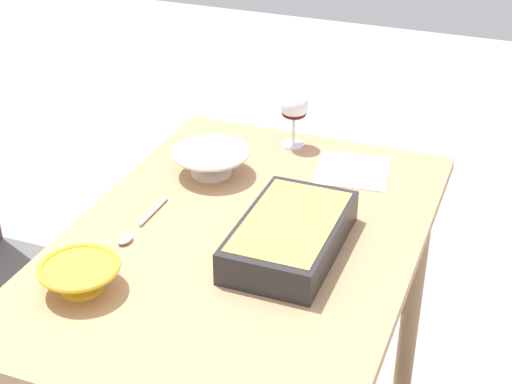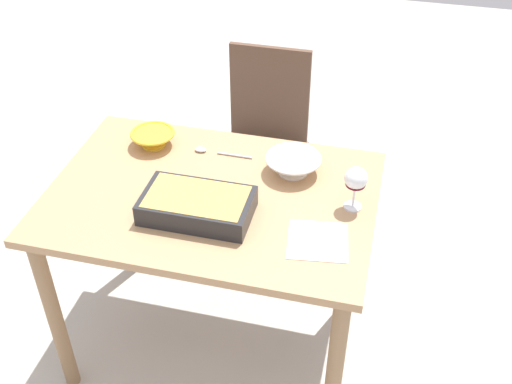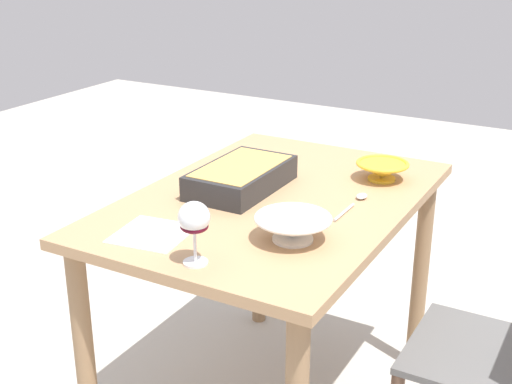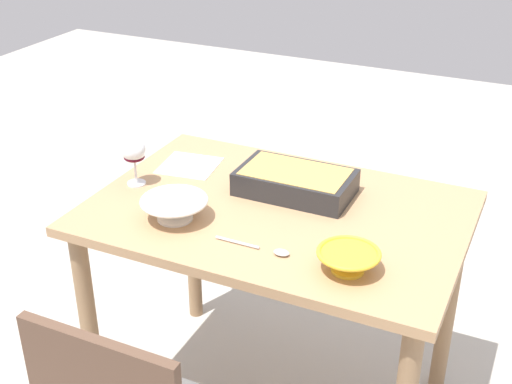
% 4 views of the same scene
% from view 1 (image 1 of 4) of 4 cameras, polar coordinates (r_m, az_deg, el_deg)
% --- Properties ---
extents(dining_table, '(1.12, 0.77, 0.78)m').
position_cam_1_polar(dining_table, '(1.81, -1.02, -6.35)').
color(dining_table, tan).
rests_on(dining_table, ground_plane).
extents(wine_glass, '(0.08, 0.08, 0.16)m').
position_cam_1_polar(wine_glass, '(2.10, 2.80, 6.09)').
color(wine_glass, white).
rests_on(wine_glass, dining_table).
extents(casserole_dish, '(0.36, 0.21, 0.08)m').
position_cam_1_polar(casserole_dish, '(1.68, 2.52, -3.05)').
color(casserole_dish, '#262628').
rests_on(casserole_dish, dining_table).
extents(mixing_bowl, '(0.20, 0.20, 0.07)m').
position_cam_1_polar(mixing_bowl, '(1.99, -3.31, 2.32)').
color(mixing_bowl, white).
rests_on(mixing_bowl, dining_table).
extents(small_bowl, '(0.17, 0.17, 0.06)m').
position_cam_1_polar(small_bowl, '(1.61, -12.73, -5.93)').
color(small_bowl, yellow).
rests_on(small_bowl, dining_table).
extents(serving_spoon, '(0.22, 0.03, 0.01)m').
position_cam_1_polar(serving_spoon, '(1.78, -8.87, -2.74)').
color(serving_spoon, silver).
rests_on(serving_spoon, dining_table).
extents(napkin, '(0.21, 0.21, 0.00)m').
position_cam_1_polar(napkin, '(2.03, 7.09, 1.56)').
color(napkin, white).
rests_on(napkin, dining_table).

